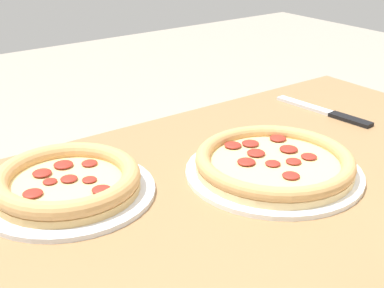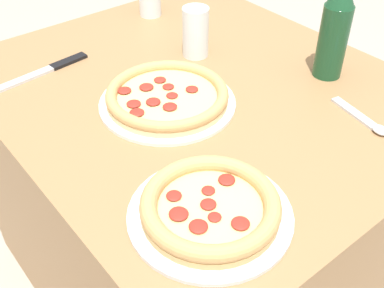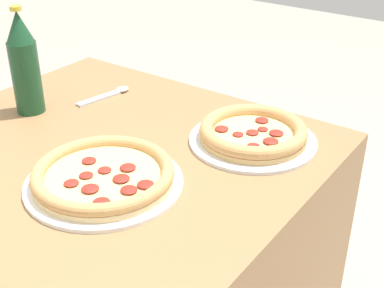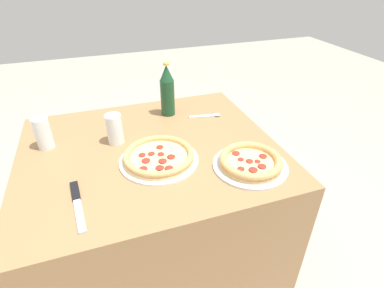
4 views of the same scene
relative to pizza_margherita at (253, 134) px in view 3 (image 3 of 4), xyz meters
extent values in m
cylinder|color=silver|center=(0.00, 0.00, -0.02)|extent=(0.28, 0.28, 0.01)
cylinder|color=tan|center=(0.00, 0.00, -0.01)|extent=(0.23, 0.23, 0.01)
cylinder|color=#EACC7F|center=(0.00, 0.00, 0.00)|extent=(0.20, 0.20, 0.00)
torus|color=tan|center=(0.00, 0.00, 0.01)|extent=(0.23, 0.23, 0.03)
ellipsoid|color=maroon|center=(0.00, 0.00, 0.01)|extent=(0.03, 0.03, 0.01)
ellipsoid|color=maroon|center=(0.02, -0.01, 0.01)|extent=(0.02, 0.02, 0.00)
ellipsoid|color=maroon|center=(-0.06, -0.03, 0.01)|extent=(0.03, 0.03, 0.01)
ellipsoid|color=maroon|center=(-0.03, 0.02, 0.01)|extent=(0.02, 0.02, 0.01)
ellipsoid|color=maroon|center=(-0.03, 0.06, 0.01)|extent=(0.03, 0.03, 0.01)
ellipsoid|color=maroon|center=(-0.02, -0.05, 0.01)|extent=(0.03, 0.03, 0.01)
ellipsoid|color=maroon|center=(0.06, 0.01, 0.01)|extent=(0.03, 0.03, 0.01)
ellipsoid|color=maroon|center=(0.02, -0.04, 0.01)|extent=(0.03, 0.03, 0.01)
cylinder|color=white|center=(-0.31, 0.14, -0.02)|extent=(0.30, 0.30, 0.01)
cylinder|color=#E5C689|center=(-0.31, 0.14, -0.01)|extent=(0.26, 0.26, 0.01)
cylinder|color=#EACC7F|center=(-0.31, 0.14, 0.00)|extent=(0.23, 0.23, 0.00)
torus|color=tan|center=(-0.31, 0.14, 0.01)|extent=(0.27, 0.27, 0.02)
ellipsoid|color=maroon|center=(-0.30, 0.15, 0.01)|extent=(0.03, 0.03, 0.01)
ellipsoid|color=maroon|center=(-0.29, 0.20, 0.01)|extent=(0.03, 0.03, 0.01)
ellipsoid|color=maroon|center=(-0.36, 0.12, 0.01)|extent=(0.03, 0.03, 0.01)
ellipsoid|color=maroon|center=(-0.38, 0.08, 0.01)|extent=(0.03, 0.03, 0.01)
ellipsoid|color=maroon|center=(-0.27, 0.12, 0.01)|extent=(0.03, 0.03, 0.01)
ellipsoid|color=maroon|center=(-0.29, 0.05, 0.01)|extent=(0.03, 0.03, 0.01)
ellipsoid|color=maroon|center=(-0.30, 0.10, 0.01)|extent=(0.03, 0.03, 0.01)
ellipsoid|color=maroon|center=(-0.37, 0.17, 0.01)|extent=(0.03, 0.03, 0.01)
ellipsoid|color=maroon|center=(-0.33, 0.16, 0.01)|extent=(0.03, 0.03, 0.01)
ellipsoid|color=maroon|center=(-0.33, 0.07, 0.01)|extent=(0.03, 0.03, 0.01)
cylinder|color=#194728|center=(-0.17, 0.51, 0.07)|extent=(0.07, 0.07, 0.17)
cone|color=#194728|center=(-0.17, 0.51, 0.19)|extent=(0.06, 0.06, 0.07)
cylinder|color=gold|center=(-0.17, 0.51, 0.23)|extent=(0.03, 0.03, 0.01)
cube|color=silver|center=(-0.03, 0.43, -0.02)|extent=(0.13, 0.04, 0.01)
ellipsoid|color=silver|center=(0.04, 0.42, -0.01)|extent=(0.04, 0.03, 0.01)
camera|label=1|loc=(0.28, 0.71, 0.39)|focal=50.00mm
camera|label=2|loc=(0.40, -0.37, 0.57)|focal=45.00mm
camera|label=3|loc=(-0.90, -0.48, 0.53)|focal=50.00mm
camera|label=4|loc=(-0.49, -0.77, 0.64)|focal=28.00mm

